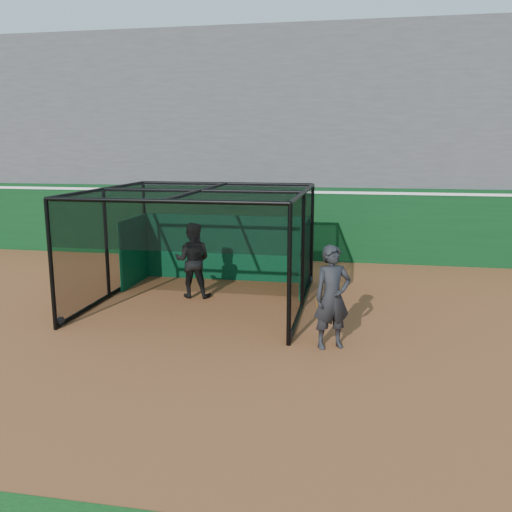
# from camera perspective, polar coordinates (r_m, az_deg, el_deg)

# --- Properties ---
(ground) EXTENTS (120.00, 120.00, 0.00)m
(ground) POSITION_cam_1_polar(r_m,az_deg,el_deg) (11.09, -7.74, -8.93)
(ground) COLOR brown
(ground) RESTS_ON ground
(outfield_wall) EXTENTS (50.00, 0.50, 2.50)m
(outfield_wall) POSITION_cam_1_polar(r_m,az_deg,el_deg) (18.83, 0.28, 3.66)
(outfield_wall) COLOR #093414
(outfield_wall) RESTS_ON ground
(grandstand) EXTENTS (50.00, 7.85, 8.95)m
(grandstand) POSITION_cam_1_polar(r_m,az_deg,el_deg) (22.38, 2.07, 13.07)
(grandstand) COLOR #4C4C4F
(grandstand) RESTS_ON ground
(batting_cage) EXTENTS (5.10, 5.23, 2.80)m
(batting_cage) POSITION_cam_1_polar(r_m,az_deg,el_deg) (13.41, -5.77, 0.88)
(batting_cage) COLOR black
(batting_cage) RESTS_ON ground
(batter) EXTENTS (1.00, 0.81, 1.94)m
(batter) POSITION_cam_1_polar(r_m,az_deg,el_deg) (14.03, -6.68, -0.44)
(batter) COLOR black
(batter) RESTS_ON ground
(on_deck_player) EXTENTS (0.87, 0.76, 2.02)m
(on_deck_player) POSITION_cam_1_polar(r_m,az_deg,el_deg) (10.50, 8.02, -4.33)
(on_deck_player) COLOR black
(on_deck_player) RESTS_ON ground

